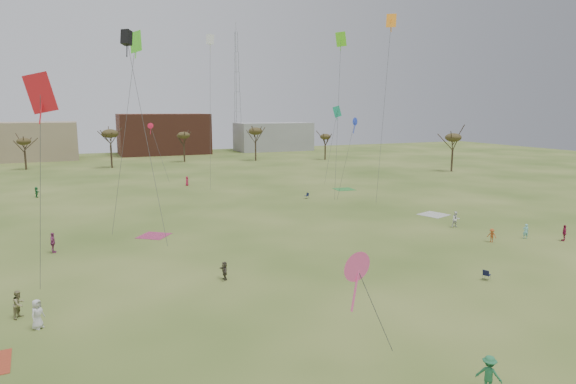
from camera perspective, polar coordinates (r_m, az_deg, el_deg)
name	(u,v)px	position (r m, az deg, el deg)	size (l,w,h in m)	color
ground	(349,286)	(38.69, 7.12, -10.86)	(260.00, 260.00, 0.00)	#355119
flyer_near_left	(37,314)	(34.89, -27.29, -12.59)	(0.93, 0.60, 1.89)	silver
flyer_near_center	(489,374)	(26.84, 22.47, -19.11)	(1.21, 0.70, 1.88)	#267446
spectator_fore_a	(564,233)	(58.20, 29.63, -4.18)	(0.99, 0.41, 1.68)	#9F1B49
spectator_fore_b	(19,304)	(37.13, -28.98, -11.41)	(0.91, 0.71, 1.87)	#8D865A
spectator_fore_c	(224,271)	(39.82, -7.45, -9.12)	(1.39, 0.44, 1.50)	#4D4637
flyer_mid_b	(492,235)	(54.38, 22.75, -4.71)	(0.92, 0.53, 1.42)	#B55322
flyer_mid_c	(526,231)	(57.32, 26.07, -4.14)	(0.58, 0.38, 1.59)	#7ED3D2
spectator_mid_d	(53,243)	(51.60, -25.83, -5.36)	(1.16, 0.48, 1.98)	#A0427B
spectator_mid_e	(456,219)	(59.55, 19.06, -3.05)	(0.90, 0.70, 1.85)	white
flyer_far_a	(37,192)	(84.80, -27.37, 0.00)	(1.52, 0.48, 1.64)	#297D41
flyer_far_b	(187,181)	(88.49, -11.74, 1.27)	(0.82, 0.53, 1.68)	#B71F42
blanket_cream	(434,215)	(65.84, 16.68, -2.56)	(3.22, 3.22, 0.03)	beige
blanket_plum	(154,236)	(54.71, -15.43, -4.97)	(2.93, 2.93, 0.03)	#A7335D
blanket_olive	(344,189)	(83.40, 6.58, 0.32)	(3.17, 3.17, 0.03)	#328A37
camp_chair_center	(486,277)	(42.68, 22.23, -9.17)	(0.70, 0.68, 0.87)	#131636
camp_chair_right	(307,197)	(74.39, 2.19, -0.57)	(0.66, 0.63, 0.87)	#141B38
kites_aloft	(218,70)	(58.32, -8.16, 13.93)	(66.68, 67.89, 24.84)	red
tree_line	(157,138)	(111.61, -15.13, 6.08)	(117.44, 49.32, 8.91)	#3A2B1E
building_tan	(11,142)	(147.39, -29.65, 5.14)	(32.00, 14.00, 10.00)	#937F60
building_brick	(163,134)	(153.19, -14.38, 6.61)	(26.00, 16.00, 12.00)	brown
building_grey	(273,137)	(160.49, -1.73, 6.50)	(24.00, 12.00, 9.00)	gray
radio_tower	(237,91)	(163.63, -6.00, 11.67)	(1.51, 1.72, 41.00)	#9EA3A8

